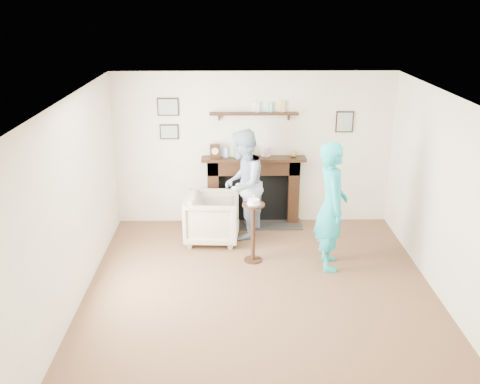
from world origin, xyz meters
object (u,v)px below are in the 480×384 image
Objects in this scene: armchair at (213,240)px; woman at (328,265)px; pedestal_table at (253,221)px.

armchair is 1.87m from woman.
pedestal_table reaches higher than woman.
woman is at bearing -8.99° from pedestal_table.
woman is 1.23m from pedestal_table.
woman is 1.79× the size of pedestal_table.
armchair is at bearing 63.66° from woman.
pedestal_table is (-1.05, 0.17, 0.62)m from woman.
pedestal_table is at bearing -136.43° from armchair.
woman reaches higher than armchair.
armchair is 0.46× the size of woman.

